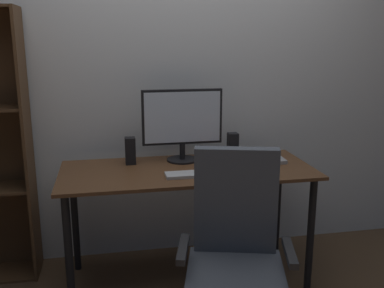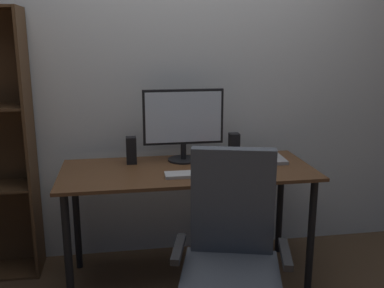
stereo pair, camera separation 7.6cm
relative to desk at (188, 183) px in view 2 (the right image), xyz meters
name	(u,v)px [view 2 (the right image)]	position (x,y,z in m)	size (l,w,h in m)	color
ground_plane	(188,278)	(0.00, 0.00, -0.65)	(12.00, 12.00, 0.00)	#4C3826
back_wall	(177,70)	(0.00, 0.49, 0.65)	(6.40, 0.10, 2.60)	silver
desk	(188,183)	(0.00, 0.00, 0.00)	(1.53, 0.64, 0.74)	#56351E
monitor	(183,121)	(0.00, 0.18, 0.35)	(0.51, 0.20, 0.46)	black
keyboard	(190,174)	(-0.01, -0.14, 0.10)	(0.29, 0.11, 0.02)	#B7BABC
mouse	(224,170)	(0.20, -0.12, 0.11)	(0.06, 0.10, 0.03)	black
coffee_mug	(210,160)	(0.14, -0.02, 0.15)	(0.09, 0.08, 0.11)	#B72D28
laptop	(259,159)	(0.48, 0.09, 0.10)	(0.32, 0.23, 0.02)	#99999E
speaker_left	(131,150)	(-0.33, 0.17, 0.18)	(0.06, 0.07, 0.17)	black
speaker_right	(234,146)	(0.33, 0.17, 0.18)	(0.06, 0.07, 0.17)	black
office_chair	(231,269)	(0.09, -0.72, -0.19)	(0.57, 0.56, 1.01)	#232326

